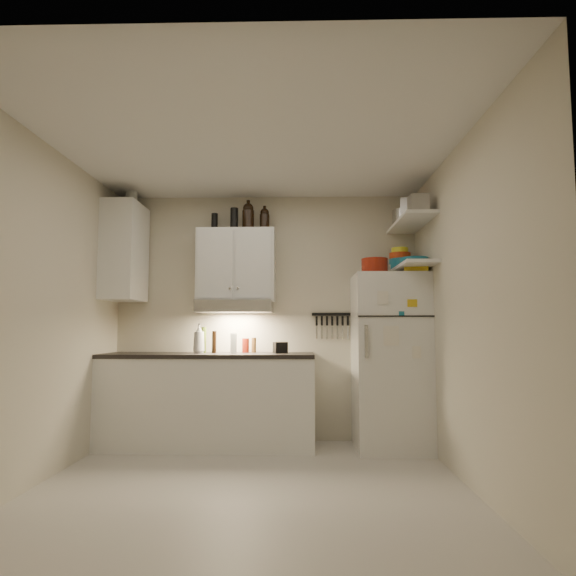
{
  "coord_description": "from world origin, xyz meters",
  "views": [
    {
      "loc": [
        0.36,
        -3.64,
        1.15
      ],
      "look_at": [
        0.25,
        0.9,
        1.55
      ],
      "focal_mm": 30.0,
      "sensor_mm": 36.0,
      "label": 1
    }
  ],
  "objects": [
    {
      "name": "book_stack",
      "position": [
        1.48,
        0.98,
        1.75
      ],
      "size": [
        0.27,
        0.31,
        0.09
      ],
      "primitive_type": "cube",
      "rotation": [
        0.0,
        0.0,
        -0.2
      ],
      "color": "gold",
      "rests_on": "fridge"
    },
    {
      "name": "range_hood",
      "position": [
        -0.3,
        1.27,
        1.39
      ],
      "size": [
        0.76,
        0.46,
        0.12
      ],
      "primitive_type": "cube",
      "color": "silver",
      "rests_on": "back_wall"
    },
    {
      "name": "growler_a",
      "position": [
        -0.18,
        1.32,
        2.35
      ],
      "size": [
        0.15,
        0.15,
        0.29
      ],
      "primitive_type": null,
      "rotation": [
        0.0,
        0.0,
        0.28
      ],
      "color": "black",
      "rests_on": "upper_cabinet"
    },
    {
      "name": "right_wall",
      "position": [
        1.61,
        0.0,
        1.3
      ],
      "size": [
        0.02,
        3.0,
        2.6
      ],
      "primitive_type": "cube",
      "color": "beige",
      "rests_on": "ground"
    },
    {
      "name": "vinegar_bottle",
      "position": [
        -0.51,
        1.25,
        1.03
      ],
      "size": [
        0.06,
        0.06,
        0.22
      ],
      "primitive_type": "cylinder",
      "rotation": [
        0.0,
        0.0,
        -0.33
      ],
      "color": "black",
      "rests_on": "countertop"
    },
    {
      "name": "dutch_oven",
      "position": [
        1.09,
        1.04,
        1.77
      ],
      "size": [
        0.28,
        0.28,
        0.15
      ],
      "primitive_type": "cylinder",
      "rotation": [
        0.0,
        0.0,
        -0.12
      ],
      "color": "maroon",
      "rests_on": "fridge"
    },
    {
      "name": "spice_jar",
      "position": [
        1.23,
        1.07,
        1.75
      ],
      "size": [
        0.07,
        0.07,
        0.09
      ],
      "primitive_type": "cylinder",
      "rotation": [
        0.0,
        0.0,
        -0.42
      ],
      "color": "silver",
      "rests_on": "fridge"
    },
    {
      "name": "bowl_teal",
      "position": [
        1.43,
        1.33,
        1.83
      ],
      "size": [
        0.28,
        0.28,
        0.11
      ],
      "primitive_type": "cylinder",
      "color": "#176782",
      "rests_on": "shelf_lo"
    },
    {
      "name": "base_cabinet",
      "position": [
        -0.55,
        1.2,
        0.44
      ],
      "size": [
        2.1,
        0.6,
        0.88
      ],
      "primitive_type": "cube",
      "color": "white",
      "rests_on": "floor"
    },
    {
      "name": "stock_pot",
      "position": [
        1.47,
        1.34,
        2.31
      ],
      "size": [
        0.3,
        0.3,
        0.19
      ],
      "primitive_type": "cylinder",
      "rotation": [
        0.0,
        0.0,
        -0.16
      ],
      "color": "silver",
      "rests_on": "shelf_hi"
    },
    {
      "name": "fridge",
      "position": [
        1.25,
        1.16,
        0.85
      ],
      "size": [
        0.7,
        0.68,
        1.7
      ],
      "primitive_type": "cube",
      "color": "white",
      "rests_on": "floor"
    },
    {
      "name": "bowl_orange",
      "position": [
        1.41,
        1.35,
        1.92
      ],
      "size": [
        0.22,
        0.22,
        0.07
      ],
      "primitive_type": "cylinder",
      "color": "red",
      "rests_on": "bowl_teal"
    },
    {
      "name": "upper_cabinet",
      "position": [
        -0.3,
        1.33,
        1.83
      ],
      "size": [
        0.8,
        0.33,
        0.75
      ],
      "primitive_type": "cube",
      "color": "white",
      "rests_on": "back_wall"
    },
    {
      "name": "soap_bottle",
      "position": [
        -0.66,
        1.21,
        1.09
      ],
      "size": [
        0.17,
        0.17,
        0.33
      ],
      "primitive_type": "imported",
      "rotation": [
        0.0,
        0.0,
        0.42
      ],
      "color": "white",
      "rests_on": "countertop"
    },
    {
      "name": "clear_bottle",
      "position": [
        -0.31,
        1.23,
        1.02
      ],
      "size": [
        0.09,
        0.09,
        0.2
      ],
      "primitive_type": "cylinder",
      "rotation": [
        0.0,
        0.0,
        -0.41
      ],
      "color": "silver",
      "rests_on": "countertop"
    },
    {
      "name": "red_jar",
      "position": [
        -0.2,
        1.35,
        0.99
      ],
      "size": [
        0.08,
        0.08,
        0.15
      ],
      "primitive_type": "cylinder",
      "rotation": [
        0.0,
        0.0,
        0.04
      ],
      "color": "maroon",
      "rests_on": "countertop"
    },
    {
      "name": "plates",
      "position": [
        1.46,
        0.96,
        1.81
      ],
      "size": [
        0.32,
        0.32,
        0.07
      ],
      "primitive_type": "cylinder",
      "rotation": [
        0.0,
        0.0,
        0.17
      ],
      "color": "#176782",
      "rests_on": "shelf_lo"
    },
    {
      "name": "bowl_yellow",
      "position": [
        1.41,
        1.35,
        1.98
      ],
      "size": [
        0.17,
        0.17,
        0.06
      ],
      "primitive_type": "cylinder",
      "color": "yellow",
      "rests_on": "bowl_orange"
    },
    {
      "name": "back_wall",
      "position": [
        0.0,
        1.51,
        1.3
      ],
      "size": [
        3.2,
        0.02,
        2.6
      ],
      "primitive_type": "cube",
      "color": "beige",
      "rests_on": "ground"
    },
    {
      "name": "tin_b",
      "position": [
        1.45,
        0.69,
        2.3
      ],
      "size": [
        0.17,
        0.17,
        0.16
      ],
      "primitive_type": "cube",
      "rotation": [
        0.0,
        0.0,
        0.02
      ],
      "color": "#AAAAAD",
      "rests_on": "shelf_hi"
    },
    {
      "name": "pepper_mill",
      "position": [
        -0.12,
        1.36,
        1.0
      ],
      "size": [
        0.06,
        0.06,
        0.15
      ],
      "primitive_type": "cylinder",
      "rotation": [
        0.0,
        0.0,
        0.38
      ],
      "color": "brown",
      "rests_on": "countertop"
    },
    {
      "name": "oil_bottle",
      "position": [
        -0.63,
        1.3,
        1.05
      ],
      "size": [
        0.06,
        0.06,
        0.26
      ],
      "primitive_type": "cylinder",
      "rotation": [
        0.0,
        0.0,
        -0.21
      ],
      "color": "#4A6719",
      "rests_on": "countertop"
    },
    {
      "name": "knife_strip",
      "position": [
        0.7,
        1.49,
        1.32
      ],
      "size": [
        0.42,
        0.02,
        0.03
      ],
      "primitive_type": "cube",
      "color": "black",
      "rests_on": "back_wall"
    },
    {
      "name": "thermos_b",
      "position": [
        -0.55,
        1.41,
        2.3
      ],
      "size": [
        0.07,
        0.07,
        0.2
      ],
      "primitive_type": "cylinder",
      "rotation": [
        0.0,
        0.0,
        0.09
      ],
      "color": "black",
      "rests_on": "upper_cabinet"
    },
    {
      "name": "left_wall",
      "position": [
        -1.61,
        0.0,
        1.3
      ],
      "size": [
        0.02,
        3.0,
        2.6
      ],
      "primitive_type": "cube",
      "color": "beige",
      "rests_on": "ground"
    },
    {
      "name": "floor",
      "position": [
        0.0,
        0.0,
        -0.01
      ],
      "size": [
        3.2,
        3.0,
        0.02
      ],
      "primitive_type": "cube",
      "color": "beige",
      "rests_on": "ground"
    },
    {
      "name": "countertop",
      "position": [
        -0.55,
        1.2,
        0.9
      ],
      "size": [
        2.1,
        0.62,
        0.04
      ],
      "primitive_type": "cube",
      "color": "black",
      "rests_on": "base_cabinet"
    },
    {
      "name": "ceiling",
      "position": [
        0.0,
        0.0,
        2.61
      ],
      "size": [
        3.2,
        3.0,
        0.02
      ],
      "primitive_type": "cube",
      "color": "silver",
      "rests_on": "ground"
    },
    {
      "name": "growler_b",
      "position": [
        -0.01,
        1.36,
        2.32
      ],
      "size": [
        0.12,
        0.12,
        0.24
      ],
      "primitive_type": null,
      "rotation": [
        0.0,
        0.0,
        -0.14
      ],
      "color": "black",
      "rests_on": "upper_cabinet"
    },
    {
      "name": "shelf_lo",
      "position": [
        1.45,
        1.02,
        1.76
      ],
      "size": [
        0.3,
        0.95,
        0.03
      ],
      "primitive_type": "cube",
      "color": "white",
      "rests_on": "right_wall"
    },
    {
      "name": "side_cabinet",
      "position": [
        -1.44,
        1.2,
        1.95
      ],
      "size": [
        0.33,
        0.55,
        1.0
      ],
      "primitive_type": "cube",
      "color": "white",
      "rests_on": "left_wall"
    },
    {
      "name": "shelf_hi",
      "position": [
        1.45,
        1.02,
        2.2
      ],
      "size": [
        0.3,
        0.95,
        0.03
      ],
      "primitive_type": "cube",
      "color": "white",
      "rests_on": "right_wall"
    },
    {
      "name": "tin_a",
      "position": [
        1.47,
        0.98,
        2.32
      ],
      "size": [
        0.27,
        0.26,
        0.21
      ],
      "primitive_type": "cube",
      "rotation": [
        0.0,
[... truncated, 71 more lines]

